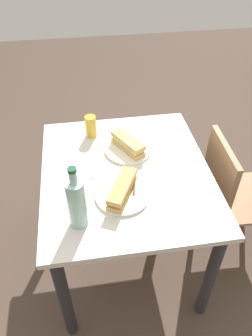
{
  "coord_description": "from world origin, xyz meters",
  "views": [
    {
      "loc": [
        1.21,
        -0.19,
        1.87
      ],
      "look_at": [
        0.0,
        0.0,
        0.78
      ],
      "focal_mm": 34.78,
      "sensor_mm": 36.0,
      "label": 1
    }
  ],
  "objects_px": {
    "baguette_sandwich_far": "(128,144)",
    "knife_far": "(135,143)",
    "plate_near": "(122,195)",
    "water_bottle": "(77,203)",
    "chair_far": "(230,194)",
    "baguette_sandwich_near": "(122,189)",
    "knife_near": "(134,195)",
    "plate_far": "(128,150)",
    "dining_table": "(126,188)",
    "beer_glass": "(91,126)"
  },
  "relations": [
    {
      "from": "baguette_sandwich_far",
      "to": "knife_far",
      "type": "relative_size",
      "value": 1.26
    },
    {
      "from": "plate_near",
      "to": "water_bottle",
      "type": "height_order",
      "value": "water_bottle"
    },
    {
      "from": "chair_far",
      "to": "baguette_sandwich_near",
      "type": "height_order",
      "value": "chair_far"
    },
    {
      "from": "chair_far",
      "to": "knife_far",
      "type": "relative_size",
      "value": 4.79
    },
    {
      "from": "knife_near",
      "to": "water_bottle",
      "type": "height_order",
      "value": "water_bottle"
    },
    {
      "from": "baguette_sandwich_near",
      "to": "knife_far",
      "type": "height_order",
      "value": "baguette_sandwich_near"
    },
    {
      "from": "plate_far",
      "to": "dining_table",
      "type": "bearing_deg",
      "value": -12.62
    },
    {
      "from": "plate_far",
      "to": "water_bottle",
      "type": "bearing_deg",
      "value": -31.88
    },
    {
      "from": "plate_far",
      "to": "water_bottle",
      "type": "height_order",
      "value": "water_bottle"
    },
    {
      "from": "dining_table",
      "to": "water_bottle",
      "type": "xyz_separation_m",
      "value": [
        0.3,
        -0.25,
        0.26
      ]
    },
    {
      "from": "chair_far",
      "to": "beer_glass",
      "type": "distance_m",
      "value": 0.9
    },
    {
      "from": "plate_near",
      "to": "knife_far",
      "type": "bearing_deg",
      "value": 160.95
    },
    {
      "from": "plate_far",
      "to": "baguette_sandwich_far",
      "type": "xyz_separation_m",
      "value": [
        0.0,
        0.0,
        0.04
      ]
    },
    {
      "from": "plate_near",
      "to": "baguette_sandwich_far",
      "type": "distance_m",
      "value": 0.35
    },
    {
      "from": "plate_far",
      "to": "beer_glass",
      "type": "xyz_separation_m",
      "value": [
        -0.17,
        -0.19,
        0.06
      ]
    },
    {
      "from": "chair_far",
      "to": "plate_near",
      "type": "xyz_separation_m",
      "value": [
        0.18,
        -0.67,
        0.28
      ]
    },
    {
      "from": "plate_far",
      "to": "baguette_sandwich_far",
      "type": "distance_m",
      "value": 0.04
    },
    {
      "from": "knife_near",
      "to": "plate_far",
      "type": "distance_m",
      "value": 0.35
    },
    {
      "from": "dining_table",
      "to": "baguette_sandwich_far",
      "type": "relative_size",
      "value": 4.33
    },
    {
      "from": "chair_far",
      "to": "knife_far",
      "type": "xyz_separation_m",
      "value": [
        -0.2,
        -0.54,
        0.29
      ]
    },
    {
      "from": "chair_far",
      "to": "baguette_sandwich_far",
      "type": "distance_m",
      "value": 0.69
    },
    {
      "from": "knife_near",
      "to": "water_bottle",
      "type": "xyz_separation_m",
      "value": [
        0.11,
        -0.26,
        0.11
      ]
    },
    {
      "from": "knife_far",
      "to": "beer_glass",
      "type": "distance_m",
      "value": 0.27
    },
    {
      "from": "dining_table",
      "to": "knife_near",
      "type": "height_order",
      "value": "knife_near"
    },
    {
      "from": "knife_near",
      "to": "knife_far",
      "type": "xyz_separation_m",
      "value": [
        -0.39,
        0.08,
        0.0
      ]
    },
    {
      "from": "beer_glass",
      "to": "chair_far",
      "type": "bearing_deg",
      "value": 67.06
    },
    {
      "from": "baguette_sandwich_near",
      "to": "baguette_sandwich_far",
      "type": "height_order",
      "value": "same"
    },
    {
      "from": "dining_table",
      "to": "knife_far",
      "type": "bearing_deg",
      "value": 157.27
    },
    {
      "from": "plate_far",
      "to": "beer_glass",
      "type": "relative_size",
      "value": 1.97
    },
    {
      "from": "beer_glass",
      "to": "water_bottle",
      "type": "bearing_deg",
      "value": -8.95
    },
    {
      "from": "baguette_sandwich_far",
      "to": "water_bottle",
      "type": "relative_size",
      "value": 0.71
    },
    {
      "from": "baguette_sandwich_near",
      "to": "knife_far",
      "type": "bearing_deg",
      "value": 160.95
    },
    {
      "from": "beer_glass",
      "to": "plate_far",
      "type": "bearing_deg",
      "value": 47.74
    },
    {
      "from": "plate_near",
      "to": "plate_far",
      "type": "relative_size",
      "value": 1.0
    },
    {
      "from": "plate_near",
      "to": "knife_far",
      "type": "xyz_separation_m",
      "value": [
        -0.37,
        0.13,
        0.01
      ]
    },
    {
      "from": "knife_far",
      "to": "dining_table",
      "type": "bearing_deg",
      "value": -22.73
    },
    {
      "from": "knife_near",
      "to": "plate_far",
      "type": "bearing_deg",
      "value": 175.41
    },
    {
      "from": "plate_far",
      "to": "baguette_sandwich_far",
      "type": "relative_size",
      "value": 1.13
    },
    {
      "from": "water_bottle",
      "to": "beer_glass",
      "type": "bearing_deg",
      "value": 171.05
    },
    {
      "from": "plate_near",
      "to": "baguette_sandwich_near",
      "type": "height_order",
      "value": "baguette_sandwich_near"
    },
    {
      "from": "baguette_sandwich_far",
      "to": "beer_glass",
      "type": "height_order",
      "value": "beer_glass"
    },
    {
      "from": "baguette_sandwich_far",
      "to": "water_bottle",
      "type": "height_order",
      "value": "water_bottle"
    },
    {
      "from": "baguette_sandwich_near",
      "to": "plate_far",
      "type": "bearing_deg",
      "value": 166.34
    },
    {
      "from": "chair_far",
      "to": "beer_glass",
      "type": "height_order",
      "value": "beer_glass"
    },
    {
      "from": "baguette_sandwich_near",
      "to": "plate_far",
      "type": "distance_m",
      "value": 0.35
    },
    {
      "from": "dining_table",
      "to": "baguette_sandwich_near",
      "type": "relative_size",
      "value": 3.96
    },
    {
      "from": "knife_near",
      "to": "beer_glass",
      "type": "height_order",
      "value": "beer_glass"
    },
    {
      "from": "chair_far",
      "to": "water_bottle",
      "type": "relative_size",
      "value": 2.69
    },
    {
      "from": "water_bottle",
      "to": "knife_far",
      "type": "bearing_deg",
      "value": 146.21
    },
    {
      "from": "plate_near",
      "to": "baguette_sandwich_near",
      "type": "distance_m",
      "value": 0.04
    }
  ]
}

